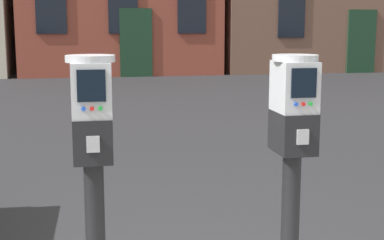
# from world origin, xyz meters

# --- Properties ---
(parking_meter_near_kerb) EXTENTS (0.22, 0.25, 1.32)m
(parking_meter_near_kerb) POSITION_xyz_m (-0.18, -0.16, 1.05)
(parking_meter_near_kerb) COLOR black
(parking_meter_near_kerb) RESTS_ON sidewalk_slab
(parking_meter_twin_adjacent) EXTENTS (0.22, 0.25, 1.31)m
(parking_meter_twin_adjacent) POSITION_xyz_m (0.77, -0.16, 1.04)
(parking_meter_twin_adjacent) COLOR black
(parking_meter_twin_adjacent) RESTS_ON sidewalk_slab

